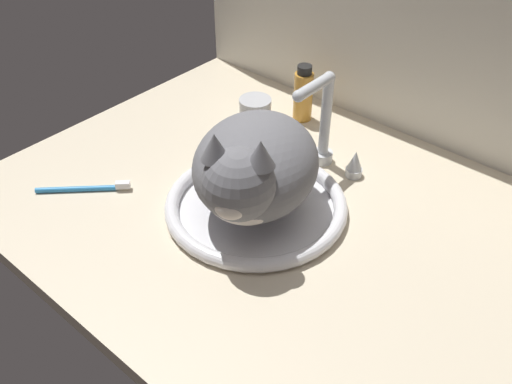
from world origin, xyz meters
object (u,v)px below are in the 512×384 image
(cat, at_px, (253,169))
(amber_bottle, at_px, (303,94))
(sink_basin, at_px, (256,205))
(toothbrush, at_px, (86,188))
(faucet, at_px, (322,129))
(metal_jar, at_px, (255,113))

(cat, xyz_separation_m, amber_bottle, (-0.14, 0.32, -0.05))
(cat, relative_size, amber_bottle, 2.77)
(sink_basin, xyz_separation_m, toothbrush, (-0.27, -0.16, -0.00))
(sink_basin, xyz_separation_m, faucet, (-0.00, 0.19, 0.07))
(amber_bottle, bearing_deg, toothbrush, -107.11)
(sink_basin, bearing_deg, cat, -64.08)
(sink_basin, bearing_deg, amber_bottle, 113.12)
(amber_bottle, xyz_separation_m, metal_jar, (-0.05, -0.09, -0.03))
(faucet, height_order, toothbrush, faucet)
(cat, relative_size, toothbrush, 2.65)
(sink_basin, xyz_separation_m, metal_jar, (-0.18, 0.21, 0.02))
(faucet, distance_m, metal_jar, 0.19)
(cat, bearing_deg, faucet, 92.54)
(sink_basin, bearing_deg, faucet, 90.00)
(faucet, bearing_deg, metal_jar, 173.76)
(cat, bearing_deg, amber_bottle, 113.29)
(faucet, height_order, metal_jar, faucet)
(amber_bottle, bearing_deg, sink_basin, -66.88)
(amber_bottle, relative_size, toothbrush, 0.96)
(faucet, xyz_separation_m, amber_bottle, (-0.13, 0.11, -0.02))
(amber_bottle, xyz_separation_m, toothbrush, (-0.14, -0.46, -0.05))
(amber_bottle, bearing_deg, cat, -66.71)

